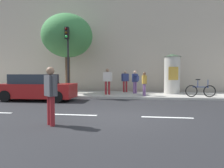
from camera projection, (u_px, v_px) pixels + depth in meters
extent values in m
plane|color=#232326|center=(119.00, 116.00, 7.36)|extent=(80.00, 80.00, 0.00)
cube|color=#B2ADA3|center=(129.00, 95.00, 14.28)|extent=(36.00, 4.00, 0.15)
cube|color=silver|center=(73.00, 115.00, 7.59)|extent=(1.80, 0.16, 0.01)
cube|color=silver|center=(167.00, 117.00, 7.12)|extent=(1.80, 0.16, 0.01)
cube|color=#B7A893|center=(132.00, 42.00, 19.01)|extent=(36.00, 5.00, 9.20)
cylinder|color=black|center=(68.00, 68.00, 13.08)|extent=(0.12, 0.12, 3.62)
cube|color=black|center=(67.00, 33.00, 12.80)|extent=(0.24, 0.24, 0.75)
sphere|color=#390605|center=(66.00, 29.00, 12.66)|extent=(0.16, 0.16, 0.16)
sphere|color=#3C2906|center=(66.00, 33.00, 12.67)|extent=(0.16, 0.16, 0.16)
sphere|color=green|center=(66.00, 37.00, 12.68)|extent=(0.16, 0.16, 0.16)
cylinder|color=#B2ADA3|center=(172.00, 75.00, 14.40)|extent=(1.10, 1.10, 2.62)
cone|color=#334C33|center=(172.00, 55.00, 14.33)|extent=(1.21, 1.21, 0.20)
cube|color=#B78C33|center=(173.00, 73.00, 13.84)|extent=(0.66, 0.02, 0.90)
cylinder|color=#4C3826|center=(68.00, 75.00, 15.01)|extent=(0.35, 0.35, 2.64)
ellipsoid|color=#3D7F42|center=(67.00, 36.00, 14.87)|extent=(3.72, 3.72, 3.16)
cylinder|color=maroon|center=(50.00, 110.00, 6.09)|extent=(0.14, 0.14, 0.88)
cylinder|color=maroon|center=(52.00, 111.00, 5.92)|extent=(0.14, 0.14, 0.88)
cube|color=#4C4C51|center=(51.00, 85.00, 5.97)|extent=(0.48, 0.48, 0.62)
cylinder|color=#4C4C51|center=(47.00, 85.00, 6.17)|extent=(0.09, 0.09, 0.59)
cylinder|color=#4C4C51|center=(54.00, 86.00, 5.76)|extent=(0.09, 0.09, 0.59)
sphere|color=#8C664C|center=(50.00, 71.00, 5.95)|extent=(0.24, 0.24, 0.24)
cylinder|color=#724C84|center=(144.00, 90.00, 13.07)|extent=(0.14, 0.14, 0.77)
cylinder|color=#724C84|center=(145.00, 90.00, 12.88)|extent=(0.14, 0.14, 0.77)
cube|color=#B78C33|center=(144.00, 80.00, 12.94)|extent=(0.32, 0.42, 0.54)
cylinder|color=#B78C33|center=(143.00, 79.00, 13.18)|extent=(0.09, 0.09, 0.52)
cylinder|color=#B78C33|center=(145.00, 80.00, 12.71)|extent=(0.09, 0.09, 0.52)
sphere|color=brown|center=(144.00, 74.00, 12.92)|extent=(0.21, 0.21, 0.21)
cylinder|color=#724C84|center=(134.00, 88.00, 14.48)|extent=(0.14, 0.14, 0.83)
cylinder|color=#724C84|center=(136.00, 88.00, 14.63)|extent=(0.14, 0.14, 0.83)
cube|color=navy|center=(135.00, 78.00, 14.53)|extent=(0.44, 0.48, 0.59)
cylinder|color=navy|center=(133.00, 78.00, 14.34)|extent=(0.09, 0.09, 0.56)
cylinder|color=navy|center=(137.00, 78.00, 14.71)|extent=(0.09, 0.09, 0.56)
sphere|color=tan|center=(135.00, 72.00, 14.51)|extent=(0.22, 0.22, 0.22)
cube|color=navy|center=(137.00, 78.00, 14.40)|extent=(0.29, 0.32, 0.36)
cylinder|color=maroon|center=(106.00, 88.00, 13.74)|extent=(0.14, 0.14, 0.90)
cylinder|color=maroon|center=(109.00, 88.00, 13.72)|extent=(0.14, 0.14, 0.90)
cube|color=silver|center=(107.00, 77.00, 13.69)|extent=(0.46, 0.26, 0.64)
cylinder|color=silver|center=(104.00, 77.00, 13.72)|extent=(0.09, 0.09, 0.60)
cylinder|color=silver|center=(111.00, 77.00, 13.67)|extent=(0.09, 0.09, 0.60)
sphere|color=#8C664C|center=(107.00, 70.00, 13.67)|extent=(0.24, 0.24, 0.24)
cylinder|color=maroon|center=(126.00, 87.00, 15.76)|extent=(0.14, 0.14, 0.84)
cylinder|color=maroon|center=(124.00, 87.00, 15.69)|extent=(0.14, 0.14, 0.84)
cube|color=navy|center=(125.00, 77.00, 15.69)|extent=(0.50, 0.41, 0.60)
cylinder|color=navy|center=(128.00, 77.00, 15.78)|extent=(0.09, 0.09, 0.57)
cylinder|color=navy|center=(122.00, 77.00, 15.61)|extent=(0.09, 0.09, 0.57)
sphere|color=tan|center=(125.00, 72.00, 15.67)|extent=(0.23, 0.23, 0.23)
cube|color=#724C84|center=(124.00, 78.00, 15.87)|extent=(0.32, 0.27, 0.36)
torus|color=black|center=(191.00, 91.00, 12.29)|extent=(0.72, 0.06, 0.72)
torus|color=black|center=(210.00, 91.00, 12.14)|extent=(0.72, 0.06, 0.72)
cylinder|color=navy|center=(200.00, 87.00, 12.20)|extent=(0.95, 0.04, 0.04)
cylinder|color=navy|center=(198.00, 84.00, 12.21)|extent=(0.04, 0.04, 0.45)
cylinder|color=navy|center=(208.00, 84.00, 12.13)|extent=(0.04, 0.04, 0.50)
cube|color=black|center=(198.00, 80.00, 12.20)|extent=(0.24, 0.10, 0.06)
cube|color=maroon|center=(38.00, 91.00, 11.75)|extent=(4.29, 1.84, 0.81)
cube|color=#262D38|center=(34.00, 79.00, 11.74)|extent=(2.42, 1.62, 0.54)
cylinder|color=black|center=(5.00, 96.00, 11.12)|extent=(0.65, 0.24, 0.64)
cylinder|color=black|center=(22.00, 93.00, 12.73)|extent=(0.65, 0.24, 0.64)
cylinder|color=black|center=(57.00, 97.00, 10.80)|extent=(0.65, 0.24, 0.64)
cylinder|color=black|center=(67.00, 94.00, 12.41)|extent=(0.65, 0.24, 0.64)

